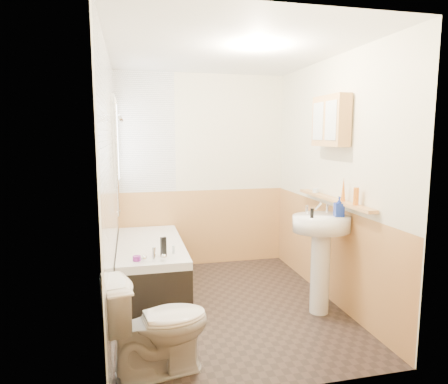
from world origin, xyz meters
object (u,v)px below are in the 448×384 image
Objects in this scene: toilet at (158,325)px; pine_shelf at (333,200)px; sink at (321,244)px; medicine_cabinet at (330,121)px; bathtub at (151,266)px.

pine_shelf is at bearing -75.37° from toilet.
sink is 1.97× the size of medicine_cabinet.
medicine_cabinet is (1.74, -0.70, 1.57)m from bathtub.
sink reaches higher than toilet.
bathtub is 2.09m from pine_shelf.
medicine_cabinet is at bearing 49.78° from sink.
medicine_cabinet is at bearing -21.95° from bathtub.
bathtub is at bearing 156.67° from pine_shelf.
sink is 1.21m from medicine_cabinet.
toilet is (-0.03, -1.59, 0.08)m from bathtub.
bathtub is 1.45× the size of sink.
pine_shelf is (1.77, -0.76, 0.80)m from bathtub.
medicine_cabinet reaches higher than sink.
bathtub is 1.87m from sink.
pine_shelf is 2.50× the size of medicine_cabinet.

